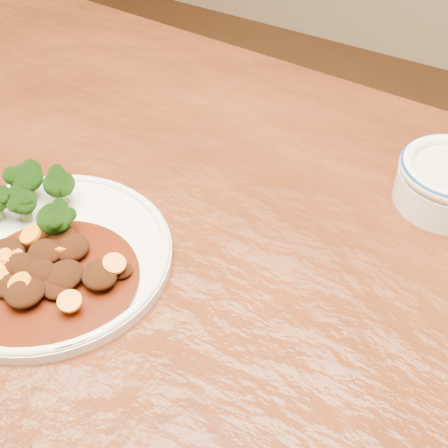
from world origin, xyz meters
The scene contains 4 objects.
dining_table centered at (0.00, 0.00, 0.67)m, with size 1.54×0.97×0.75m.
dinner_plate centered at (-0.10, -0.08, 0.76)m, with size 0.27×0.27×0.02m.
broccoli_florets centered at (-0.15, -0.03, 0.79)m, with size 0.12×0.09×0.04m.
mince_stew centered at (-0.07, -0.10, 0.77)m, with size 0.18×0.18×0.03m.
Camera 1 is at (0.31, -0.39, 1.24)m, focal length 50.00 mm.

